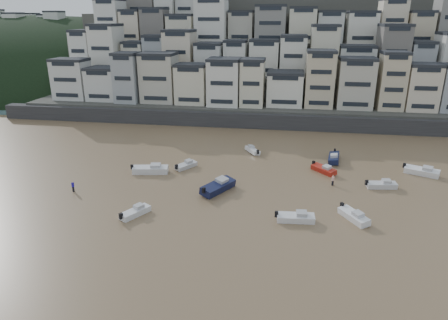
% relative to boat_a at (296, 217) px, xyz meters
% --- Properties ---
extents(ground, '(400.00, 400.00, 0.00)m').
position_rel_boat_a_xyz_m(ground, '(-14.13, -19.07, -0.72)').
color(ground, olive).
rests_on(ground, ground).
extents(sea_strip, '(340.00, 340.00, 0.00)m').
position_rel_boat_a_xyz_m(sea_strip, '(-124.13, 125.93, -0.72)').
color(sea_strip, slate).
rests_on(sea_strip, ground).
extents(harbor_wall, '(140.00, 3.00, 3.50)m').
position_rel_boat_a_xyz_m(harbor_wall, '(-4.13, 45.93, 1.03)').
color(harbor_wall, '#38383A').
rests_on(harbor_wall, ground).
extents(hillside, '(141.04, 66.00, 50.00)m').
position_rel_boat_a_xyz_m(hillside, '(0.61, 85.77, 12.29)').
color(hillside, '#4C4C47').
rests_on(hillside, ground).
extents(headland, '(216.00, 135.00, 53.33)m').
position_rel_boat_a_xyz_m(headland, '(-109.12, 115.93, -0.71)').
color(headland, black).
rests_on(headland, ground).
extents(boat_a, '(5.41, 2.14, 1.44)m').
position_rel_boat_a_xyz_m(boat_a, '(0.00, 0.00, 0.00)').
color(boat_a, silver).
rests_on(boat_a, ground).
extents(boat_b, '(4.21, 5.43, 1.44)m').
position_rel_boat_a_xyz_m(boat_b, '(7.52, 1.69, -0.00)').
color(boat_b, white).
rests_on(boat_b, ground).
extents(boat_c, '(5.38, 7.21, 1.90)m').
position_rel_boat_a_xyz_m(boat_c, '(-11.63, 7.86, 0.23)').
color(boat_c, '#12183B').
rests_on(boat_c, ground).
extents(boat_d, '(5.15, 2.29, 1.36)m').
position_rel_boat_a_xyz_m(boat_d, '(13.27, 13.12, -0.04)').
color(boat_d, silver).
rests_on(boat_d, ground).
extents(boat_e, '(4.68, 4.92, 1.40)m').
position_rel_boat_a_xyz_m(boat_e, '(4.85, 18.39, -0.02)').
color(boat_e, '#A61F14').
rests_on(boat_e, ground).
extents(boat_f, '(3.85, 4.77, 1.28)m').
position_rel_boat_a_xyz_m(boat_f, '(-18.89, 16.69, -0.08)').
color(boat_f, silver).
rests_on(boat_f, ground).
extents(boat_g, '(6.20, 4.24, 1.62)m').
position_rel_boat_a_xyz_m(boat_g, '(21.07, 19.92, 0.09)').
color(boat_g, white).
rests_on(boat_g, ground).
extents(boat_h, '(3.74, 4.75, 1.27)m').
position_rel_boat_a_xyz_m(boat_h, '(-8.12, 26.99, -0.09)').
color(boat_h, white).
rests_on(boat_h, ground).
extents(boat_i, '(2.80, 6.26, 1.65)m').
position_rel_boat_a_xyz_m(boat_i, '(7.12, 24.46, 0.10)').
color(boat_i, '#131B3C').
rests_on(boat_i, ground).
extents(boat_j, '(3.80, 5.00, 1.32)m').
position_rel_boat_a_xyz_m(boat_j, '(-21.22, -1.67, -0.06)').
color(boat_j, white).
rests_on(boat_j, ground).
extents(boat_k, '(6.79, 3.23, 1.78)m').
position_rel_boat_a_xyz_m(boat_k, '(-24.27, 13.40, 0.17)').
color(boat_k, silver).
rests_on(boat_k, ground).
extents(person_blue, '(0.44, 0.44, 1.74)m').
position_rel_boat_a_xyz_m(person_blue, '(-33.36, 4.19, 0.15)').
color(person_blue, '#2216AC').
rests_on(person_blue, ground).
extents(person_pink, '(0.44, 0.44, 1.74)m').
position_rel_boat_a_xyz_m(person_pink, '(5.86, 12.93, 0.15)').
color(person_pink, beige).
rests_on(person_pink, ground).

